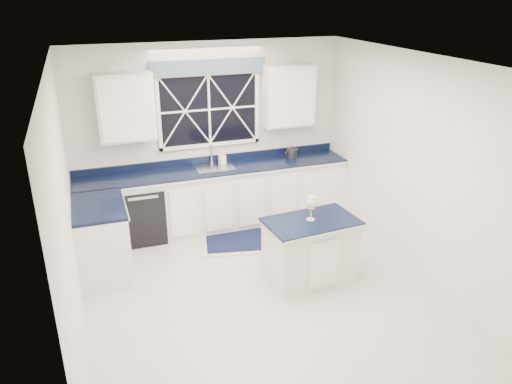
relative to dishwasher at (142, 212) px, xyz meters
name	(u,v)px	position (x,y,z in m)	size (l,w,h in m)	color
ground	(261,295)	(1.10, -1.95, -0.41)	(4.50, 4.50, 0.00)	#B8B8B3
back_wall	(209,136)	(1.10, 0.30, 0.94)	(4.00, 0.10, 2.70)	silver
base_cabinets	(197,206)	(0.77, -0.17, 0.04)	(3.99, 1.60, 0.90)	white
countertop	(216,169)	(1.10, 0.00, 0.51)	(3.98, 0.64, 0.04)	black
dishwasher	(142,212)	(0.00, 0.00, 0.00)	(0.60, 0.58, 0.82)	black
window	(209,104)	(1.10, 0.25, 1.42)	(1.65, 0.09, 1.26)	black
upper_cabinets	(211,101)	(1.10, 0.13, 1.49)	(3.10, 0.34, 0.90)	white
faucet	(212,154)	(1.10, 0.19, 0.69)	(0.05, 0.20, 0.30)	#AEAEB0
island	(310,250)	(1.79, -1.82, 0.00)	(1.14, 0.75, 0.81)	white
rug	(249,240)	(1.40, -0.60, -0.40)	(1.51, 1.10, 0.02)	#BBBAB5
kettle	(292,152)	(2.35, 0.10, 0.61)	(0.25, 0.19, 0.18)	#2C2C2F
wine_glass	(311,204)	(1.78, -1.80, 0.61)	(0.13, 0.13, 0.30)	silver
soap_bottle	(222,157)	(1.25, 0.17, 0.63)	(0.09, 0.09, 0.20)	silver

